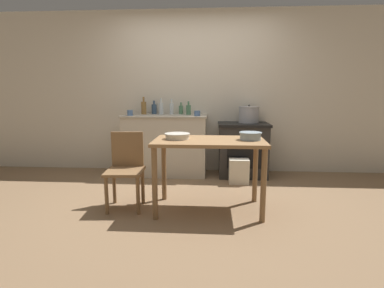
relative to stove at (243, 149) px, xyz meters
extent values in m
plane|color=#896B4C|center=(-0.73, -1.27, -0.41)|extent=(14.00, 14.00, 0.00)
cube|color=beige|center=(-0.73, 0.32, 0.86)|extent=(8.00, 0.07, 2.55)
cube|color=beige|center=(-1.20, 0.01, 0.04)|extent=(1.26, 0.55, 0.90)
cube|color=#A9A08F|center=(-1.20, 0.01, 0.51)|extent=(1.29, 0.58, 0.03)
cube|color=#2D2B28|center=(0.00, 0.00, -0.02)|extent=(0.72, 0.56, 0.78)
cube|color=black|center=(0.00, 0.00, 0.39)|extent=(0.76, 0.60, 0.04)
cube|color=black|center=(0.00, -0.29, -0.07)|extent=(0.50, 0.01, 0.33)
cube|color=#997047|center=(-0.50, -1.43, 0.35)|extent=(1.17, 0.67, 0.03)
cylinder|color=olive|center=(-1.04, -1.72, -0.04)|extent=(0.06, 0.06, 0.74)
cylinder|color=olive|center=(0.03, -1.72, -0.04)|extent=(0.06, 0.06, 0.74)
cylinder|color=olive|center=(-1.04, -1.15, -0.04)|extent=(0.06, 0.06, 0.74)
cylinder|color=olive|center=(0.03, -1.15, -0.04)|extent=(0.06, 0.06, 0.74)
cube|color=olive|center=(-1.42, -1.46, 0.01)|extent=(0.43, 0.43, 0.03)
cube|color=olive|center=(-1.43, -1.28, 0.23)|extent=(0.36, 0.06, 0.40)
cylinder|color=olive|center=(-1.57, -1.64, -0.21)|extent=(0.04, 0.04, 0.41)
cylinder|color=olive|center=(-1.24, -1.61, -0.21)|extent=(0.04, 0.04, 0.41)
cylinder|color=olive|center=(-1.60, -1.31, -0.21)|extent=(0.04, 0.04, 0.41)
cylinder|color=olive|center=(-1.27, -1.28, -0.21)|extent=(0.04, 0.04, 0.41)
cube|color=beige|center=(-0.09, -0.42, -0.24)|extent=(0.28, 0.19, 0.35)
cylinder|color=#A8A8AD|center=(0.08, 0.08, 0.52)|extent=(0.31, 0.31, 0.23)
cylinder|color=#A8A8AD|center=(0.08, 0.08, 0.65)|extent=(0.32, 0.32, 0.02)
sphere|color=black|center=(0.08, 0.08, 0.67)|extent=(0.02, 0.02, 0.02)
cylinder|color=#93A8B2|center=(-0.07, -1.42, 0.41)|extent=(0.22, 0.22, 0.08)
cylinder|color=#8597A0|center=(-0.07, -1.42, 0.45)|extent=(0.24, 0.24, 0.01)
cylinder|color=silver|center=(-0.85, -1.41, 0.40)|extent=(0.25, 0.25, 0.06)
cylinder|color=beige|center=(-0.85, -1.41, 0.42)|extent=(0.27, 0.27, 0.01)
cylinder|color=silver|center=(-1.28, 0.13, 0.61)|extent=(0.07, 0.07, 0.18)
cylinder|color=silver|center=(-1.28, 0.13, 0.74)|extent=(0.03, 0.03, 0.07)
cylinder|color=#517F5B|center=(-0.84, 0.09, 0.60)|extent=(0.07, 0.07, 0.15)
cylinder|color=#517F5B|center=(-0.84, 0.09, 0.70)|extent=(0.03, 0.03, 0.06)
cylinder|color=silver|center=(-1.12, 0.14, 0.61)|extent=(0.06, 0.06, 0.17)
cylinder|color=silver|center=(-1.12, 0.14, 0.73)|extent=(0.02, 0.02, 0.07)
cylinder|color=#3D5675|center=(-1.41, 0.22, 0.60)|extent=(0.08, 0.08, 0.15)
cylinder|color=#3D5675|center=(-1.41, 0.22, 0.71)|extent=(0.03, 0.03, 0.06)
cylinder|color=olive|center=(-1.55, 0.11, 0.62)|extent=(0.08, 0.08, 0.20)
cylinder|color=olive|center=(-1.55, 0.11, 0.76)|extent=(0.03, 0.03, 0.08)
cylinder|color=#517F5B|center=(-0.97, 0.21, 0.59)|extent=(0.07, 0.07, 0.13)
cylinder|color=#517F5B|center=(-0.97, 0.21, 0.68)|extent=(0.02, 0.02, 0.05)
cylinder|color=#4C6B99|center=(-1.70, -0.18, 0.57)|extent=(0.08, 0.08, 0.08)
cylinder|color=#4C6B99|center=(-0.70, -0.17, 0.56)|extent=(0.09, 0.09, 0.08)
camera|label=1|loc=(-0.47, -4.57, 0.86)|focal=28.00mm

